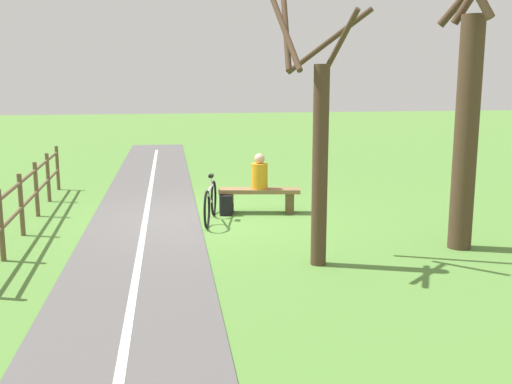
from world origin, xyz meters
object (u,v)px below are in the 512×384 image
(bench, at_px, (259,196))
(backpack, at_px, (226,205))
(bicycle, at_px, (210,202))
(tree_far_right, at_px, (318,142))
(person_seated, at_px, (259,174))
(tree_mid_field, at_px, (467,118))

(bench, xyz_separation_m, backpack, (0.68, 0.02, -0.14))
(bicycle, distance_m, tree_far_right, 3.44)
(backpack, relative_size, tree_far_right, 0.10)
(bicycle, bearing_deg, backpack, 158.39)
(backpack, bearing_deg, person_seated, -177.96)
(bench, relative_size, tree_far_right, 0.42)
(tree_far_right, bearing_deg, tree_mid_field, -171.62)
(bench, distance_m, person_seated, 0.46)
(bench, bearing_deg, backpack, 13.84)
(tree_far_right, bearing_deg, bench, -88.22)
(backpack, xyz_separation_m, tree_mid_field, (-3.27, 3.08, 1.84))
(person_seated, height_order, tree_far_right, tree_far_right)
(tree_far_right, bearing_deg, person_seated, -88.22)
(bench, distance_m, backpack, 0.70)
(tree_mid_field, bearing_deg, backpack, -43.22)
(backpack, distance_m, tree_far_right, 3.86)
(bench, height_order, tree_mid_field, tree_mid_field)
(backpack, distance_m, tree_mid_field, 4.85)
(tree_far_right, bearing_deg, bicycle, -68.34)
(tree_mid_field, bearing_deg, tree_far_right, 8.38)
(bicycle, xyz_separation_m, tree_far_right, (-1.16, 2.92, 1.40))
(person_seated, height_order, backpack, person_seated)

